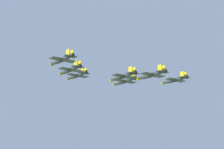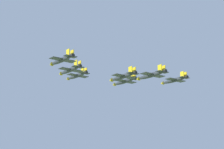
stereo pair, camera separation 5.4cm
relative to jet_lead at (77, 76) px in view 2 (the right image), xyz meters
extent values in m
ellipsoid|color=#2D3338|center=(0.03, -0.02, -0.08)|extent=(13.89, 10.35, 1.99)
cone|color=gold|center=(-7.09, 4.83, -0.08)|extent=(2.59, 2.52, 1.69)
ellipsoid|color=#334751|center=(-2.79, 1.90, 0.66)|extent=(3.03, 2.72, 1.16)
cube|color=#2D3338|center=(0.66, -0.45, -0.19)|extent=(9.14, 11.11, 0.20)
cube|color=gold|center=(-2.13, -4.56, -0.14)|extent=(3.06, 2.43, 0.24)
cube|color=gold|center=(3.46, 3.65, -0.14)|extent=(3.06, 2.43, 0.24)
cube|color=#2D3338|center=(5.39, -3.67, -0.08)|extent=(4.99, 5.75, 0.20)
cube|color=gold|center=(4.58, -4.32, 1.35)|extent=(1.97, 1.46, 2.87)
cube|color=gold|center=(5.69, -2.68, 1.35)|extent=(1.97, 1.46, 2.87)
cylinder|color=black|center=(6.78, -4.62, -0.08)|extent=(1.70, 1.77, 1.39)
ellipsoid|color=#2D3338|center=(6.13, -23.51, -3.73)|extent=(13.94, 10.97, 2.03)
cone|color=gold|center=(-0.97, -18.32, -3.73)|extent=(2.66, 2.59, 1.73)
ellipsoid|color=#334751|center=(3.32, -21.46, -2.97)|extent=(3.08, 2.83, 1.18)
cube|color=#2D3338|center=(6.76, -23.98, -3.84)|extent=(9.58, 11.23, 0.20)
cube|color=gold|center=(3.76, -28.07, -3.79)|extent=(3.09, 2.56, 0.24)
cube|color=gold|center=(9.76, -19.88, -3.79)|extent=(3.09, 2.56, 0.24)
cube|color=#2D3338|center=(11.48, -27.43, -3.73)|extent=(5.20, 5.83, 0.20)
cube|color=gold|center=(10.62, -28.06, -2.26)|extent=(1.98, 1.55, 2.93)
cube|color=gold|center=(11.82, -26.43, -2.26)|extent=(1.98, 1.55, 2.93)
cylinder|color=black|center=(12.86, -28.44, -3.73)|extent=(1.75, 1.81, 1.42)
ellipsoid|color=#2D3338|center=(24.20, 2.22, -4.30)|extent=(13.92, 10.83, 2.02)
cone|color=gold|center=(17.10, 7.34, -4.30)|extent=(2.64, 2.57, 1.72)
ellipsoid|color=#334751|center=(21.39, 4.24, -3.54)|extent=(3.07, 2.80, 1.18)
cube|color=#2D3338|center=(24.83, 1.76, -4.41)|extent=(9.48, 11.20, 0.20)
cube|color=gold|center=(21.88, -2.33, -4.36)|extent=(3.08, 2.53, 0.24)
cube|color=gold|center=(27.79, 5.85, -4.36)|extent=(3.08, 2.53, 0.24)
cube|color=#2D3338|center=(29.55, -1.64, -4.30)|extent=(5.15, 5.81, 0.20)
cube|color=gold|center=(28.70, -2.28, -2.84)|extent=(1.98, 1.53, 2.92)
cube|color=gold|center=(29.88, -0.64, -2.84)|extent=(1.98, 1.53, 2.92)
cylinder|color=black|center=(30.93, -2.64, -4.30)|extent=(1.74, 1.80, 1.41)
ellipsoid|color=#2D3338|center=(12.23, -47.01, -6.18)|extent=(13.57, 10.29, 1.95)
cone|color=gold|center=(5.29, -42.17, -6.18)|extent=(2.55, 2.48, 1.66)
ellipsoid|color=#334751|center=(9.49, -45.10, -5.44)|extent=(2.97, 2.69, 1.14)
cube|color=#2D3338|center=(12.85, -47.44, -6.28)|extent=(9.05, 10.88, 0.20)
cube|color=gold|center=(10.06, -51.44, -6.23)|extent=(3.00, 2.41, 0.23)
cube|color=gold|center=(15.64, -43.44, -6.23)|extent=(3.00, 2.41, 0.23)
cube|color=#2D3338|center=(17.46, -50.66, -6.18)|extent=(4.94, 5.63, 0.20)
cube|color=gold|center=(16.65, -51.28, -4.77)|extent=(1.93, 1.45, 2.82)
cube|color=gold|center=(17.77, -49.68, -4.77)|extent=(1.93, 1.45, 2.82)
cylinder|color=black|center=(18.81, -51.60, -6.18)|extent=(1.67, 1.74, 1.37)
ellipsoid|color=#2D3338|center=(48.37, 4.46, -4.96)|extent=(13.69, 10.13, 1.95)
cone|color=gold|center=(41.35, 9.19, -4.96)|extent=(2.55, 2.47, 1.66)
ellipsoid|color=#334751|center=(45.60, 6.33, -4.23)|extent=(2.98, 2.67, 1.14)
cube|color=#2D3338|center=(49.00, 4.03, -5.07)|extent=(8.96, 10.94, 0.20)
cube|color=gold|center=(46.26, -0.02, -5.01)|extent=(3.02, 2.38, 0.23)
cube|color=gold|center=(51.73, 8.08, -5.01)|extent=(3.02, 2.38, 0.23)
cube|color=#2D3338|center=(53.66, 0.88, -4.96)|extent=(4.90, 5.66, 0.20)
cube|color=gold|center=(52.86, 0.24, -3.55)|extent=(1.95, 1.43, 2.82)
cube|color=gold|center=(53.95, 1.86, -3.55)|extent=(1.95, 1.43, 2.82)
cylinder|color=black|center=(55.03, -0.04, -4.96)|extent=(1.67, 1.74, 1.37)
ellipsoid|color=#2D3338|center=(30.30, -21.28, -8.08)|extent=(14.17, 10.74, 2.04)
cone|color=gold|center=(23.05, -16.23, -8.08)|extent=(2.66, 2.59, 1.73)
ellipsoid|color=#334751|center=(27.44, -19.28, -7.32)|extent=(3.10, 2.81, 1.19)
cube|color=#2D3338|center=(30.95, -21.73, -8.19)|extent=(9.45, 11.36, 0.20)
cube|color=gold|center=(28.03, -25.91, -8.14)|extent=(3.13, 2.52, 0.24)
cube|color=gold|center=(33.86, -17.55, -8.14)|extent=(3.13, 2.52, 0.24)
cube|color=#2D3338|center=(35.76, -25.08, -8.08)|extent=(5.15, 5.88, 0.20)
cube|color=gold|center=(34.92, -25.74, -6.61)|extent=(2.01, 1.52, 2.94)
cube|color=gold|center=(36.08, -24.07, -6.61)|extent=(2.01, 1.52, 2.94)
cylinder|color=black|center=(37.17, -26.07, -8.08)|extent=(1.75, 1.82, 1.43)
ellipsoid|color=#2D3338|center=(45.43, -31.91, -11.28)|extent=(13.70, 10.22, 1.96)
cone|color=gold|center=(38.42, -27.11, -11.28)|extent=(2.56, 2.48, 1.67)
ellipsoid|color=#334751|center=(42.66, -30.01, -10.55)|extent=(2.99, 2.69, 1.14)
cube|color=#2D3338|center=(46.06, -32.34, -11.39)|extent=(9.02, 10.96, 0.20)
cube|color=gold|center=(43.30, -36.38, -11.34)|extent=(3.02, 2.40, 0.24)
cube|color=gold|center=(48.83, -28.29, -11.34)|extent=(3.02, 2.40, 0.24)
cube|color=#2D3338|center=(50.72, -35.52, -11.28)|extent=(4.93, 5.67, 0.20)
cube|color=gold|center=(49.92, -36.16, -9.87)|extent=(1.95, 1.44, 2.83)
cube|color=gold|center=(51.03, -34.54, -9.87)|extent=(1.95, 1.44, 2.83)
cylinder|color=black|center=(52.09, -36.45, -11.28)|extent=(1.67, 1.75, 1.37)
camera|label=1|loc=(88.07, -219.69, -61.54)|focal=78.23mm
camera|label=2|loc=(88.12, -219.68, -61.54)|focal=78.23mm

